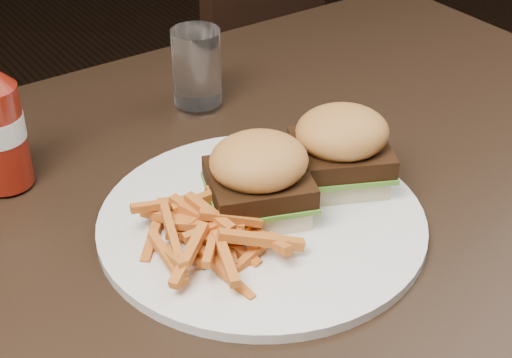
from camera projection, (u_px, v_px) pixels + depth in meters
dining_table at (231, 233)px, 0.80m from camera, size 1.20×0.80×0.04m
chair_far at (200, 118)px, 1.61m from camera, size 0.48×0.48×0.04m
plate at (262, 222)px, 0.77m from camera, size 0.32×0.32×0.01m
sandwich_half_a at (259, 204)px, 0.77m from camera, size 0.11×0.10×0.02m
sandwich_half_b at (339, 174)px, 0.82m from camera, size 0.11×0.11×0.02m
fries_pile at (207, 225)px, 0.72m from camera, size 0.12×0.12×0.05m
tumbler at (197, 67)px, 0.95m from camera, size 0.07×0.07×0.09m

